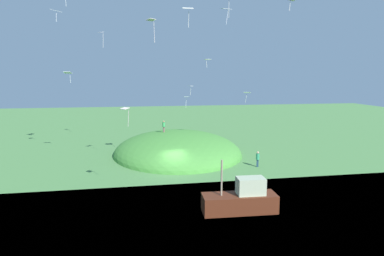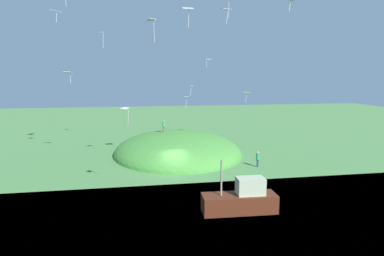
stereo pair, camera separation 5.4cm
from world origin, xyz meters
name	(u,v)px [view 1 (the left image)]	position (x,y,z in m)	size (l,w,h in m)	color
ground_plane	(174,171)	(0.00, 0.00, 0.00)	(160.00, 160.00, 0.00)	#497D41
grass_hill	(177,153)	(8.43, -1.44, 0.00)	(20.23, 17.28, 5.86)	#418635
dirt_path	(198,136)	(20.88, -6.69, 0.02)	(10.63, 1.29, 0.04)	#706348
boat_on_lake	(241,200)	(-11.87, -3.89, 0.98)	(2.05, 5.84, 4.23)	#4E2313
person_walking_path	(164,125)	(9.09, 0.33, 3.86)	(0.51, 0.51, 1.60)	brown
person_near_shore	(258,157)	(0.01, -9.78, 1.17)	(0.48, 0.48, 1.84)	#1C354A
kite_0	(226,9)	(1.31, -6.03, 17.75)	(1.07, 1.30, 1.80)	white
kite_1	(56,11)	(6.95, 12.98, 18.03)	(1.40, 1.26, 1.43)	white
kite_2	(151,21)	(-2.69, 2.35, 15.61)	(1.04, 1.05, 2.19)	#F2DED3
kite_3	(68,73)	(6.65, 11.99, 10.85)	(0.82, 1.04, 1.37)	white
kite_6	(208,60)	(8.77, -5.67, 12.66)	(0.76, 0.97, 1.11)	silver
kite_7	(188,9)	(-3.00, -1.12, 16.79)	(0.73, 1.06, 1.89)	white
kite_9	(247,93)	(6.39, -10.52, 8.26)	(0.99, 1.10, 1.47)	white
kite_10	(186,98)	(14.27, -3.62, 7.23)	(0.60, 0.81, 1.74)	white
kite_11	(191,87)	(13.64, -4.17, 8.93)	(0.92, 0.76, 1.45)	white
kite_12	(101,34)	(13.30, 8.51, 16.31)	(0.86, 0.89, 2.23)	silver
kite_13	(125,110)	(-7.47, 4.90, 7.71)	(0.89, 0.85, 1.66)	white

